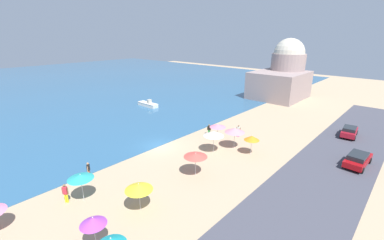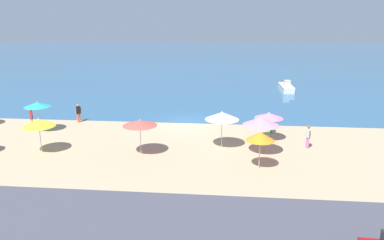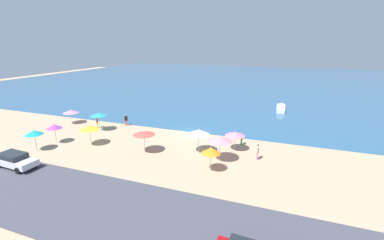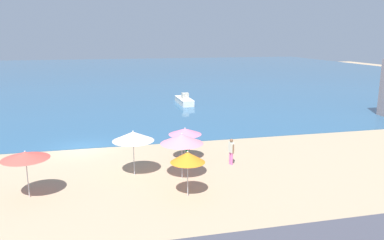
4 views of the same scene
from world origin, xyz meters
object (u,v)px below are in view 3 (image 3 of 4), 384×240
(beach_umbrella_6, at_px, (235,134))
(beach_umbrella_4, at_px, (220,139))
(beach_umbrella_7, at_px, (34,132))
(bather_0, at_px, (126,119))
(beach_umbrella_3, at_px, (144,133))
(beach_umbrella_5, at_px, (71,111))
(bather_1, at_px, (97,121))
(beach_umbrella_1, at_px, (54,126))
(beach_umbrella_9, at_px, (199,132))
(skiff_nearshore, at_px, (281,108))
(bather_3, at_px, (241,138))
(beach_umbrella_0, at_px, (89,128))
(bather_2, at_px, (258,151))
(beach_umbrella_2, at_px, (99,114))
(beach_umbrella_8, at_px, (211,151))
(parked_car_3, at_px, (15,160))

(beach_umbrella_6, bearing_deg, beach_umbrella_4, -105.32)
(beach_umbrella_7, xyz_separation_m, bather_0, (4.18, 11.24, -1.20))
(beach_umbrella_3, relative_size, beach_umbrella_5, 1.15)
(beach_umbrella_7, bearing_deg, bather_1, 83.84)
(beach_umbrella_3, distance_m, beach_umbrella_5, 16.71)
(beach_umbrella_3, bearing_deg, beach_umbrella_1, -174.00)
(beach_umbrella_9, bearing_deg, skiff_nearshore, 70.65)
(bather_1, bearing_deg, bather_3, 1.84)
(beach_umbrella_0, distance_m, bather_3, 17.84)
(beach_umbrella_1, distance_m, beach_umbrella_4, 19.80)
(bather_2, xyz_separation_m, bather_3, (-2.23, 3.44, -0.07))
(beach_umbrella_3, bearing_deg, bather_0, 134.80)
(beach_umbrella_3, bearing_deg, beach_umbrella_2, 155.40)
(beach_umbrella_4, relative_size, beach_umbrella_8, 1.11)
(beach_umbrella_0, relative_size, beach_umbrella_2, 0.96)
(beach_umbrella_4, height_order, skiff_nearshore, beach_umbrella_4)
(bather_1, relative_size, skiff_nearshore, 0.35)
(beach_umbrella_2, bearing_deg, beach_umbrella_5, 168.57)
(beach_umbrella_0, relative_size, beach_umbrella_7, 1.00)
(bather_3, bearing_deg, skiff_nearshore, 78.26)
(beach_umbrella_3, xyz_separation_m, beach_umbrella_9, (5.57, 1.99, 0.13))
(parked_car_3, bearing_deg, skiff_nearshore, 53.72)
(beach_umbrella_3, bearing_deg, beach_umbrella_7, -162.39)
(beach_umbrella_1, bearing_deg, beach_umbrella_0, 12.20)
(beach_umbrella_8, distance_m, bather_1, 20.00)
(bather_1, bearing_deg, bather_2, -7.06)
(bather_0, bearing_deg, parked_car_3, -99.42)
(beach_umbrella_1, relative_size, parked_car_3, 0.53)
(beach_umbrella_2, xyz_separation_m, bather_0, (2.12, 3.14, -1.37))
(beach_umbrella_1, height_order, beach_umbrella_7, beach_umbrella_7)
(beach_umbrella_3, bearing_deg, beach_umbrella_4, 5.34)
(beach_umbrella_3, bearing_deg, bather_3, 31.41)
(bather_1, bearing_deg, skiff_nearshore, 38.58)
(beach_umbrella_4, distance_m, beach_umbrella_7, 20.40)
(skiff_nearshore, bearing_deg, beach_umbrella_5, -147.15)
(beach_umbrella_1, bearing_deg, beach_umbrella_3, 6.00)
(bather_1, height_order, parked_car_3, bather_1)
(beach_umbrella_8, bearing_deg, beach_umbrella_4, 84.91)
(beach_umbrella_1, height_order, skiff_nearshore, beach_umbrella_1)
(beach_umbrella_9, bearing_deg, beach_umbrella_7, -161.72)
(beach_umbrella_2, bearing_deg, parked_car_3, -91.77)
(bather_2, distance_m, parked_car_3, 23.92)
(bather_1, relative_size, bather_2, 1.03)
(bather_3, bearing_deg, beach_umbrella_5, -179.49)
(skiff_nearshore, bearing_deg, beach_umbrella_8, -101.74)
(beach_umbrella_1, distance_m, beach_umbrella_3, 11.53)
(beach_umbrella_8, xyz_separation_m, bather_0, (-15.50, 9.27, -1.17))
(beach_umbrella_5, bearing_deg, beach_umbrella_0, -34.41)
(beach_umbrella_1, height_order, bather_2, beach_umbrella_1)
(beach_umbrella_0, xyz_separation_m, beach_umbrella_9, (12.68, 2.26, 0.23))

